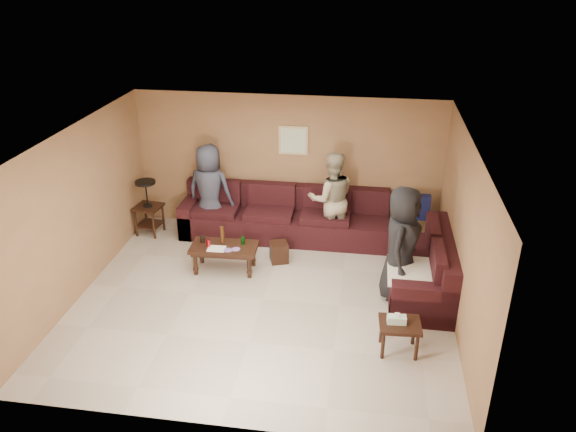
# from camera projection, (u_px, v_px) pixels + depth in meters

# --- Properties ---
(room) EXTENTS (5.60, 5.50, 2.50)m
(room) POSITION_uv_depth(u_px,v_px,m) (261.00, 198.00, 7.69)
(room) COLOR #BDB2A0
(room) RESTS_ON ground
(sectional_sofa) EXTENTS (4.65, 2.90, 0.97)m
(sectional_sofa) POSITION_uv_depth(u_px,v_px,m) (327.00, 237.00, 9.51)
(sectional_sofa) COLOR #331115
(sectional_sofa) RESTS_ON ground
(coffee_table) EXTENTS (1.08, 0.57, 0.73)m
(coffee_table) POSITION_uv_depth(u_px,v_px,m) (224.00, 249.00, 9.02)
(coffee_table) COLOR black
(coffee_table) RESTS_ON ground
(end_table_left) EXTENTS (0.51, 0.51, 1.03)m
(end_table_left) POSITION_uv_depth(u_px,v_px,m) (148.00, 206.00, 10.14)
(end_table_left) COLOR black
(end_table_left) RESTS_ON ground
(side_table_right) EXTENTS (0.55, 0.46, 0.58)m
(side_table_right) POSITION_uv_depth(u_px,v_px,m) (399.00, 327.00, 7.16)
(side_table_right) COLOR black
(side_table_right) RESTS_ON ground
(waste_bin) EXTENTS (0.36, 0.36, 0.34)m
(waste_bin) POSITION_uv_depth(u_px,v_px,m) (279.00, 252.00, 9.36)
(waste_bin) COLOR black
(waste_bin) RESTS_ON ground
(wall_art) EXTENTS (0.52, 0.04, 0.52)m
(wall_art) POSITION_uv_depth(u_px,v_px,m) (293.00, 140.00, 9.87)
(wall_art) COLOR tan
(wall_art) RESTS_ON ground
(person_left) EXTENTS (0.90, 0.65, 1.71)m
(person_left) POSITION_uv_depth(u_px,v_px,m) (210.00, 191.00, 10.00)
(person_left) COLOR #333747
(person_left) RESTS_ON ground
(person_middle) EXTENTS (0.96, 0.82, 1.70)m
(person_middle) POSITION_uv_depth(u_px,v_px,m) (331.00, 199.00, 9.67)
(person_middle) COLOR tan
(person_middle) RESTS_ON ground
(person_right) EXTENTS (0.75, 0.97, 1.76)m
(person_right) POSITION_uv_depth(u_px,v_px,m) (402.00, 244.00, 8.14)
(person_right) COLOR black
(person_right) RESTS_ON ground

